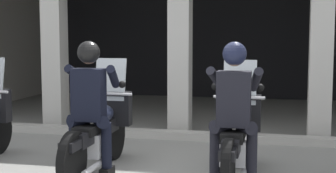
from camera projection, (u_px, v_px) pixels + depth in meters
The scene contains 7 objects.
ground_plane at pixel (201, 131), 8.72m from camera, with size 80.00×80.00×0.00m, color gray.
station_building at pixel (205, 20), 10.96m from camera, with size 10.03×5.34×2.97m.
kerb_strip at pixel (174, 135), 8.09m from camera, with size 9.53×0.24×0.12m, color #B7B5AD.
motorcycle_center_left at pixel (99, 130), 6.22m from camera, with size 0.62×2.04×1.35m.
police_officer_center_left at pixel (90, 97), 5.89m from camera, with size 0.63×0.61×1.58m.
motorcycle_center_right at pixel (236, 136), 5.86m from camera, with size 0.62×2.04×1.35m.
police_officer_center_right at pixel (234, 101), 5.54m from camera, with size 0.63×0.61×1.58m.
Camera 1 is at (1.34, -5.50, 1.70)m, focal length 54.72 mm.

